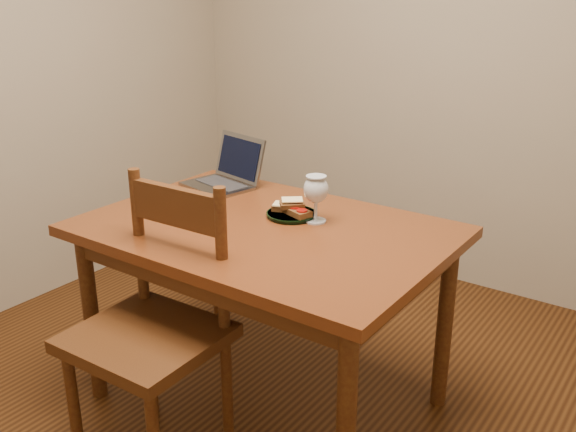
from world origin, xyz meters
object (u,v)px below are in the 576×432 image
Objects in this scene: chair at (151,318)px; plate at (291,215)px; table at (265,248)px; milk_glass at (316,199)px; laptop at (228,172)px.

chair reaches higher than plate.
milk_glass is at bearing 49.00° from table.
plate is 0.49m from laptop.
table is 6.83× the size of plate.
plate is 0.13m from milk_glass.
laptop is (-0.32, 0.77, 0.26)m from chair.
milk_glass reaches higher than plate.
laptop is at bearing 144.54° from table.
chair is 2.60× the size of plate.
plate reaches higher than table.
laptop reaches higher than plate.
plate is at bearing 81.09° from table.
chair is at bearing -104.61° from table.
table is 3.87× the size of laptop.
laptop is (-0.44, 0.31, 0.14)m from table.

